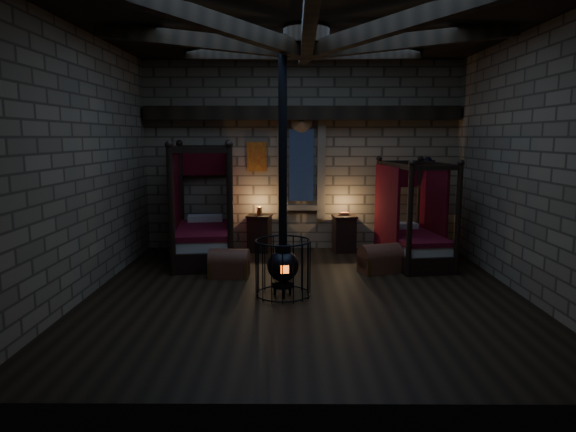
{
  "coord_description": "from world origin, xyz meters",
  "views": [
    {
      "loc": [
        -0.23,
        -8.09,
        2.54
      ],
      "look_at": [
        -0.28,
        0.6,
        1.19
      ],
      "focal_mm": 32.0,
      "sensor_mm": 36.0,
      "label": 1
    }
  ],
  "objects_px": {
    "trunk_left": "(229,264)",
    "trunk_right": "(380,259)",
    "stove": "(283,261)",
    "bed_left": "(204,232)",
    "bed_right": "(412,238)"
  },
  "relations": [
    {
      "from": "bed_right",
      "to": "trunk_left",
      "type": "distance_m",
      "value": 3.76
    },
    {
      "from": "bed_right",
      "to": "trunk_right",
      "type": "distance_m",
      "value": 1.1
    },
    {
      "from": "trunk_left",
      "to": "trunk_right",
      "type": "height_order",
      "value": "trunk_right"
    },
    {
      "from": "stove",
      "to": "trunk_left",
      "type": "bearing_deg",
      "value": 123.96
    },
    {
      "from": "bed_right",
      "to": "stove",
      "type": "xyz_separation_m",
      "value": [
        -2.59,
        -2.22,
        0.08
      ]
    },
    {
      "from": "bed_left",
      "to": "bed_right",
      "type": "relative_size",
      "value": 1.15
    },
    {
      "from": "bed_right",
      "to": "stove",
      "type": "distance_m",
      "value": 3.41
    },
    {
      "from": "stove",
      "to": "bed_left",
      "type": "bearing_deg",
      "value": 116.61
    },
    {
      "from": "trunk_left",
      "to": "trunk_right",
      "type": "distance_m",
      "value": 2.84
    },
    {
      "from": "trunk_right",
      "to": "bed_left",
      "type": "bearing_deg",
      "value": 145.15
    },
    {
      "from": "trunk_right",
      "to": "stove",
      "type": "height_order",
      "value": "stove"
    },
    {
      "from": "bed_left",
      "to": "trunk_right",
      "type": "bearing_deg",
      "value": -23.17
    },
    {
      "from": "bed_left",
      "to": "bed_right",
      "type": "height_order",
      "value": "bed_left"
    },
    {
      "from": "trunk_right",
      "to": "stove",
      "type": "distance_m",
      "value": 2.37
    },
    {
      "from": "trunk_left",
      "to": "stove",
      "type": "distance_m",
      "value": 1.56
    }
  ]
}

